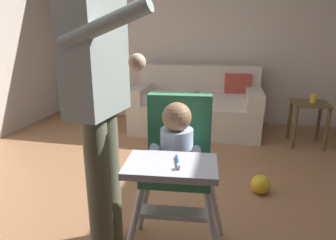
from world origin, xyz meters
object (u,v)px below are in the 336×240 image
(side_table, at_px, (309,114))
(couch, at_px, (197,106))
(high_chair, at_px, (177,153))
(toy_ball, at_px, (261,184))
(adult_standing, at_px, (99,101))
(sippy_cup, at_px, (314,98))

(side_table, bearing_deg, couch, 167.38)
(couch, xyz_separation_m, side_table, (1.36, -0.30, 0.05))
(high_chair, bearing_deg, toy_ball, 143.47)
(adult_standing, xyz_separation_m, sippy_cup, (1.66, 2.14, -0.38))
(toy_ball, bearing_deg, side_table, 64.17)
(adult_standing, distance_m, toy_ball, 1.58)
(couch, bearing_deg, side_table, 77.38)
(couch, distance_m, toy_ball, 1.77)
(couch, bearing_deg, toy_ball, 24.76)
(couch, relative_size, toy_ball, 10.36)
(adult_standing, relative_size, sippy_cup, 16.75)
(couch, height_order, toy_ball, couch)
(sippy_cup, bearing_deg, side_table, -180.00)
(sippy_cup, bearing_deg, couch, 167.63)
(couch, height_order, sippy_cup, couch)
(adult_standing, relative_size, toy_ball, 10.24)
(adult_standing, bearing_deg, side_table, 59.59)
(high_chair, height_order, side_table, high_chair)
(adult_standing, bearing_deg, sippy_cup, 59.11)
(high_chair, relative_size, sippy_cup, 9.91)
(side_table, bearing_deg, sippy_cup, 0.00)
(couch, height_order, side_table, couch)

